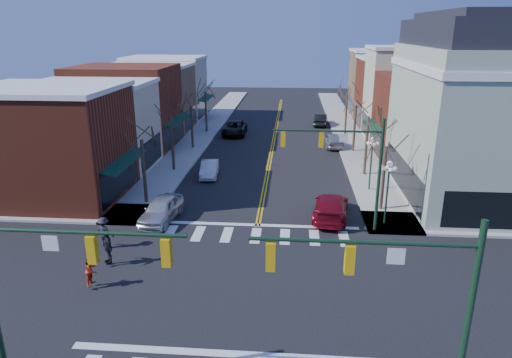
% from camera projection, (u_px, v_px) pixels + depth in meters
% --- Properties ---
extents(ground, '(160.00, 160.00, 0.00)m').
position_uv_depth(ground, '(245.00, 290.00, 22.26)').
color(ground, black).
rests_on(ground, ground).
extents(sidewalk_left, '(3.50, 70.00, 0.15)m').
position_uv_depth(sidewalk_left, '(173.00, 167.00, 41.82)').
color(sidewalk_left, '#9E9B93').
rests_on(sidewalk_left, ground).
extents(sidewalk_right, '(3.50, 70.00, 0.15)m').
position_uv_depth(sidewalk_right, '(366.00, 171.00, 40.48)').
color(sidewalk_right, '#9E9B93').
rests_on(sidewalk_right, ground).
extents(bldg_left_brick_a, '(10.00, 8.50, 8.00)m').
position_uv_depth(bldg_left_brick_a, '(51.00, 146.00, 33.30)').
color(bldg_left_brick_a, maroon).
rests_on(bldg_left_brick_a, ground).
extents(bldg_left_stucco_a, '(10.00, 7.00, 7.50)m').
position_uv_depth(bldg_left_stucco_a, '(95.00, 127.00, 40.71)').
color(bldg_left_stucco_a, beige).
rests_on(bldg_left_stucco_a, ground).
extents(bldg_left_brick_b, '(10.00, 9.00, 8.50)m').
position_uv_depth(bldg_left_brick_b, '(126.00, 107.00, 48.12)').
color(bldg_left_brick_b, maroon).
rests_on(bldg_left_brick_b, ground).
extents(bldg_left_tan, '(10.00, 7.50, 7.80)m').
position_uv_depth(bldg_left_tan, '(150.00, 99.00, 56.04)').
color(bldg_left_tan, '#977953').
rests_on(bldg_left_tan, ground).
extents(bldg_left_stucco_b, '(10.00, 8.00, 8.20)m').
position_uv_depth(bldg_left_stucco_b, '(166.00, 89.00, 63.31)').
color(bldg_left_stucco_b, beige).
rests_on(bldg_left_stucco_b, ground).
extents(bldg_right_brick_a, '(10.00, 8.50, 8.00)m').
position_uv_depth(bldg_right_brick_a, '(431.00, 117.00, 44.17)').
color(bldg_right_brick_a, maroon).
rests_on(bldg_right_brick_a, ground).
extents(bldg_right_stucco, '(10.00, 7.00, 10.00)m').
position_uv_depth(bldg_right_stucco, '(413.00, 95.00, 51.19)').
color(bldg_right_stucco, beige).
rests_on(bldg_right_stucco, ground).
extents(bldg_right_brick_b, '(10.00, 8.00, 8.50)m').
position_uv_depth(bldg_right_brick_b, '(398.00, 93.00, 58.52)').
color(bldg_right_brick_b, maroon).
rests_on(bldg_right_brick_b, ground).
extents(bldg_right_tan, '(10.00, 8.00, 9.00)m').
position_uv_depth(bldg_right_tan, '(386.00, 84.00, 66.01)').
color(bldg_right_tan, '#977953').
rests_on(bldg_right_tan, ground).
extents(victorian_corner, '(12.25, 14.25, 13.30)m').
position_uv_depth(victorian_corner, '(495.00, 109.00, 32.62)').
color(victorian_corner, '#9CAA93').
rests_on(victorian_corner, ground).
extents(traffic_mast_near_left, '(6.60, 0.28, 7.20)m').
position_uv_depth(traffic_mast_near_left, '(43.00, 280.00, 14.20)').
color(traffic_mast_near_left, '#14331E').
rests_on(traffic_mast_near_left, ground).
extents(traffic_mast_near_right, '(6.60, 0.28, 7.20)m').
position_uv_depth(traffic_mast_near_right, '(406.00, 296.00, 13.35)').
color(traffic_mast_near_right, '#14331E').
rests_on(traffic_mast_near_right, ground).
extents(traffic_mast_far_right, '(6.60, 0.28, 7.20)m').
position_uv_depth(traffic_mast_far_right, '(349.00, 159.00, 27.35)').
color(traffic_mast_far_right, '#14331E').
rests_on(traffic_mast_far_right, ground).
extents(lamppost_corner, '(0.36, 0.36, 4.33)m').
position_uv_depth(lamppost_corner, '(388.00, 182.00, 28.74)').
color(lamppost_corner, '#14331E').
rests_on(lamppost_corner, ground).
extents(lamppost_midblock, '(0.36, 0.36, 4.33)m').
position_uv_depth(lamppost_midblock, '(372.00, 155.00, 34.89)').
color(lamppost_midblock, '#14331E').
rests_on(lamppost_midblock, ground).
extents(tree_left_a, '(0.24, 0.24, 4.76)m').
position_uv_depth(tree_left_a, '(144.00, 172.00, 32.56)').
color(tree_left_a, '#382B21').
rests_on(tree_left_a, ground).
extents(tree_left_b, '(0.24, 0.24, 5.04)m').
position_uv_depth(tree_left_b, '(172.00, 144.00, 40.08)').
color(tree_left_b, '#382B21').
rests_on(tree_left_b, ground).
extents(tree_left_c, '(0.24, 0.24, 4.55)m').
position_uv_depth(tree_left_c, '(192.00, 128.00, 47.73)').
color(tree_left_c, '#382B21').
rests_on(tree_left_c, ground).
extents(tree_left_d, '(0.24, 0.24, 4.90)m').
position_uv_depth(tree_left_d, '(206.00, 113.00, 55.24)').
color(tree_left_d, '#382B21').
rests_on(tree_left_d, ground).
extents(tree_right_a, '(0.24, 0.24, 4.62)m').
position_uv_depth(tree_right_a, '(383.00, 179.00, 31.29)').
color(tree_right_a, '#382B21').
rests_on(tree_right_a, ground).
extents(tree_right_b, '(0.24, 0.24, 5.18)m').
position_uv_depth(tree_right_b, '(366.00, 147.00, 38.77)').
color(tree_right_b, '#382B21').
rests_on(tree_right_b, ground).
extents(tree_right_c, '(0.24, 0.24, 4.83)m').
position_uv_depth(tree_right_c, '(354.00, 129.00, 46.40)').
color(tree_right_c, '#382B21').
rests_on(tree_right_c, ground).
extents(tree_right_d, '(0.24, 0.24, 4.97)m').
position_uv_depth(tree_right_d, '(346.00, 114.00, 53.94)').
color(tree_right_d, '#382B21').
rests_on(tree_right_d, ground).
extents(car_left_near, '(2.40, 4.85, 1.59)m').
position_uv_depth(car_left_near, '(161.00, 210.00, 30.06)').
color(car_left_near, silver).
rests_on(car_left_near, ground).
extents(car_left_mid, '(1.75, 4.12, 1.32)m').
position_uv_depth(car_left_mid, '(209.00, 169.00, 39.20)').
color(car_left_mid, silver).
rests_on(car_left_mid, ground).
extents(car_left_far, '(2.77, 5.80, 1.60)m').
position_uv_depth(car_left_far, '(235.00, 128.00, 54.53)').
color(car_left_far, black).
rests_on(car_left_far, ground).
extents(car_right_near, '(2.89, 5.67, 1.58)m').
position_uv_depth(car_right_near, '(331.00, 207.00, 30.56)').
color(car_right_near, maroon).
rests_on(car_right_near, ground).
extents(car_right_mid, '(2.37, 4.73, 1.55)m').
position_uv_depth(car_right_mid, '(332.00, 140.00, 48.82)').
color(car_right_mid, '#ACACB1').
rests_on(car_right_mid, ground).
extents(car_right_far, '(2.00, 4.72, 1.51)m').
position_uv_depth(car_right_far, '(321.00, 120.00, 59.80)').
color(car_right_far, black).
rests_on(car_right_far, ground).
extents(pedestrian_red_b, '(0.61, 0.78, 1.59)m').
position_uv_depth(pedestrian_red_b, '(91.00, 270.00, 22.26)').
color(pedestrian_red_b, red).
rests_on(pedestrian_red_b, sidewalk_left).
extents(pedestrian_dark_a, '(1.05, 1.15, 1.89)m').
position_uv_depth(pedestrian_dark_a, '(108.00, 247.00, 24.31)').
color(pedestrian_dark_a, black).
rests_on(pedestrian_dark_a, sidewalk_left).
extents(pedestrian_dark_b, '(1.20, 0.79, 1.75)m').
position_uv_depth(pedestrian_dark_b, '(104.00, 232.00, 26.27)').
color(pedestrian_dark_b, '#22212A').
rests_on(pedestrian_dark_b, sidewalk_left).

